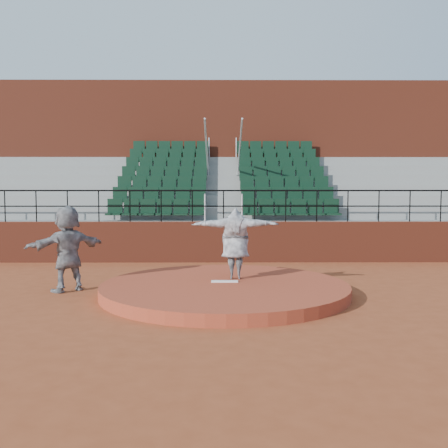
{
  "coord_description": "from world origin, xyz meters",
  "views": [
    {
      "loc": [
        -0.09,
        -10.99,
        2.34
      ],
      "look_at": [
        0.0,
        2.5,
        1.4
      ],
      "focal_mm": 40.0,
      "sensor_mm": 36.0,
      "label": 1
    }
  ],
  "objects": [
    {
      "name": "press_box_facade",
      "position": [
        0.0,
        12.6,
        3.55
      ],
      "size": [
        24.0,
        3.0,
        7.1
      ],
      "primitive_type": "cube",
      "color": "maroon",
      "rests_on": "ground"
    },
    {
      "name": "wall_railing",
      "position": [
        0.0,
        5.0,
        2.03
      ],
      "size": [
        24.04,
        0.05,
        1.03
      ],
      "color": "black",
      "rests_on": "boundary_wall"
    },
    {
      "name": "seating_deck",
      "position": [
        0.0,
        8.65,
        1.44
      ],
      "size": [
        24.0,
        5.97,
        4.63
      ],
      "color": "gray",
      "rests_on": "ground"
    },
    {
      "name": "ground",
      "position": [
        0.0,
        0.0,
        0.0
      ],
      "size": [
        90.0,
        90.0,
        0.0
      ],
      "primitive_type": "plane",
      "color": "brown",
      "rests_on": "ground"
    },
    {
      "name": "boundary_wall",
      "position": [
        0.0,
        5.0,
        0.65
      ],
      "size": [
        24.0,
        0.3,
        1.3
      ],
      "primitive_type": "cube",
      "color": "maroon",
      "rests_on": "ground"
    },
    {
      "name": "pitcher",
      "position": [
        0.25,
        0.58,
        1.08
      ],
      "size": [
        2.04,
        0.56,
        1.66
      ],
      "primitive_type": "imported",
      "rotation": [
        0.0,
        0.0,
        3.14
      ],
      "color": "black",
      "rests_on": "pitchers_mound"
    },
    {
      "name": "fielder",
      "position": [
        -3.61,
        0.4,
        0.99
      ],
      "size": [
        1.78,
        1.62,
        1.97
      ],
      "primitive_type": "imported",
      "rotation": [
        0.0,
        0.0,
        3.84
      ],
      "color": "black",
      "rests_on": "ground"
    },
    {
      "name": "pitching_rubber",
      "position": [
        0.0,
        0.15,
        0.27
      ],
      "size": [
        0.6,
        0.15,
        0.03
      ],
      "primitive_type": "cube",
      "color": "white",
      "rests_on": "pitchers_mound"
    },
    {
      "name": "pitchers_mound",
      "position": [
        0.0,
        0.0,
        0.12
      ],
      "size": [
        5.5,
        5.5,
        0.25
      ],
      "primitive_type": "cylinder",
      "color": "#9E3C23",
      "rests_on": "ground"
    }
  ]
}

